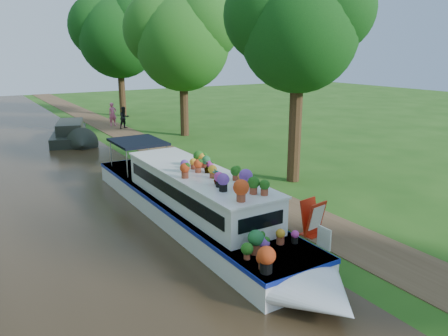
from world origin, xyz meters
TOP-DOWN VIEW (x-y plane):
  - ground at (0.00, 0.00)m, footprint 100.00×100.00m
  - canal_water at (-6.00, 0.00)m, footprint 10.00×100.00m
  - towpath at (1.20, 0.00)m, footprint 2.20×100.00m
  - plant_boat at (-2.25, 0.63)m, footprint 2.29×13.52m
  - tree_near_overhang at (3.79, 3.06)m, footprint 5.52×5.28m
  - tree_near_mid at (4.48, 15.08)m, footprint 6.90×6.60m
  - tree_near_far at (3.98, 26.09)m, footprint 7.59×7.26m
  - second_boat at (-2.54, 16.94)m, footprint 3.41×6.87m
  - sandwich_board at (0.45, -1.88)m, footprint 0.73×0.65m
  - pedestrian_pink at (1.56, 21.20)m, footprint 0.67×0.48m
  - pedestrian_dark at (1.90, 19.58)m, footprint 0.89×0.77m
  - verge_plant at (-0.60, 3.86)m, footprint 0.40×0.36m

SIDE VIEW (x-z plane):
  - ground at x=0.00m, z-range 0.00..0.00m
  - canal_water at x=-6.00m, z-range 0.00..0.02m
  - towpath at x=1.20m, z-range 0.00..0.03m
  - verge_plant at x=-0.60m, z-range 0.00..0.41m
  - second_boat at x=-2.54m, z-range -0.12..1.14m
  - sandwich_board at x=0.45m, z-range -0.02..1.09m
  - pedestrian_dark at x=1.90m, z-range 0.03..1.61m
  - plant_boat at x=-2.25m, z-range -0.30..2.01m
  - pedestrian_pink at x=1.56m, z-range 0.03..1.77m
  - tree_near_mid at x=4.48m, z-range 1.74..11.14m
  - tree_near_overhang at x=3.79m, z-range 2.11..11.10m
  - tree_near_far at x=3.98m, z-range 1.90..12.20m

